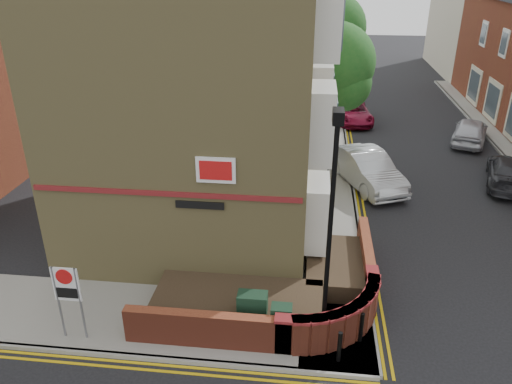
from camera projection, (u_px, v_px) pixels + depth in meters
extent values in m
plane|color=black|center=(258.00, 369.00, 12.54)|extent=(120.00, 120.00, 0.00)
cube|color=gray|center=(142.00, 318.00, 14.22)|extent=(13.00, 3.00, 0.12)
cube|color=gray|center=(328.00, 149.00, 26.67)|extent=(2.00, 32.00, 0.12)
cube|color=gray|center=(124.00, 356.00, 12.88)|extent=(13.00, 0.15, 0.12)
cube|color=gray|center=(347.00, 150.00, 26.57)|extent=(0.15, 32.00, 0.12)
cube|color=gold|center=(120.00, 364.00, 12.68)|extent=(13.00, 0.28, 0.01)
cube|color=gold|center=(352.00, 151.00, 26.56)|extent=(0.28, 32.00, 0.01)
cube|color=#93834E|center=(199.00, 74.00, 17.62)|extent=(8.00, 10.00, 11.00)
cube|color=maroon|center=(165.00, 194.00, 14.09)|extent=(7.80, 0.06, 0.15)
cube|color=white|center=(216.00, 170.00, 13.59)|extent=(1.10, 0.05, 0.75)
cube|color=black|center=(200.00, 205.00, 14.11)|extent=(1.40, 0.04, 0.22)
cylinder|color=black|center=(329.00, 242.00, 12.12)|extent=(0.12, 0.12, 6.00)
cylinder|color=black|center=(323.00, 326.00, 13.23)|extent=(0.20, 0.20, 0.80)
cube|color=black|center=(338.00, 116.00, 10.77)|extent=(0.25, 0.50, 0.30)
cube|color=#16331E|center=(252.00, 312.00, 13.43)|extent=(0.80, 0.45, 1.20)
cube|color=#16331E|center=(281.00, 323.00, 13.10)|extent=(0.55, 0.40, 1.10)
cylinder|color=black|center=(339.00, 347.00, 12.45)|extent=(0.11, 0.11, 0.90)
cylinder|color=black|center=(361.00, 327.00, 13.11)|extent=(0.11, 0.11, 0.90)
cylinder|color=slate|center=(59.00, 302.00, 13.01)|extent=(0.06, 0.06, 2.20)
cylinder|color=slate|center=(81.00, 304.00, 12.95)|extent=(0.06, 0.06, 2.20)
cube|color=white|center=(66.00, 284.00, 12.73)|extent=(0.72, 0.04, 1.00)
cylinder|color=red|center=(64.00, 277.00, 12.59)|extent=(0.44, 0.02, 0.44)
cube|color=beige|center=(470.00, 30.00, 43.65)|extent=(5.00, 12.00, 7.00)
cylinder|color=#382B1E|center=(332.00, 118.00, 23.87)|extent=(0.24, 0.24, 4.55)
sphere|color=#1B531C|center=(336.00, 63.00, 22.76)|extent=(3.64, 3.64, 3.64)
sphere|color=#1B531C|center=(343.00, 83.00, 22.81)|extent=(2.60, 2.60, 2.60)
sphere|color=#1B531C|center=(328.00, 71.00, 23.34)|extent=(2.86, 2.86, 2.86)
cylinder|color=#382B1E|center=(329.00, 76.00, 30.95)|extent=(0.24, 0.24, 5.04)
sphere|color=#1B531C|center=(332.00, 28.00, 29.71)|extent=(4.03, 4.03, 4.03)
sphere|color=#1B531C|center=(338.00, 45.00, 29.80)|extent=(2.88, 2.88, 2.88)
sphere|color=#1B531C|center=(327.00, 36.00, 30.32)|extent=(3.17, 3.17, 3.17)
cylinder|color=#382B1E|center=(327.00, 55.00, 38.19)|extent=(0.24, 0.24, 4.76)
sphere|color=#1B531C|center=(329.00, 18.00, 37.02)|extent=(3.81, 3.81, 3.81)
sphere|color=#1B531C|center=(334.00, 31.00, 37.09)|extent=(2.72, 2.72, 2.72)
sphere|color=#1B531C|center=(325.00, 24.00, 37.62)|extent=(2.99, 2.99, 2.99)
cylinder|color=black|center=(333.00, 80.00, 33.99)|extent=(0.10, 0.10, 3.20)
imported|color=black|center=(336.00, 49.00, 33.09)|extent=(0.20, 0.16, 1.00)
imported|color=#AEB3B6|center=(367.00, 169.00, 22.26)|extent=(3.44, 5.08, 1.58)
imported|color=maroon|center=(353.00, 113.00, 30.93)|extent=(2.43, 4.52, 1.21)
imported|color=#2B2B30|center=(510.00, 172.00, 22.34)|extent=(3.02, 4.84, 1.31)
imported|color=silver|center=(470.00, 131.00, 27.40)|extent=(2.94, 4.47, 1.41)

